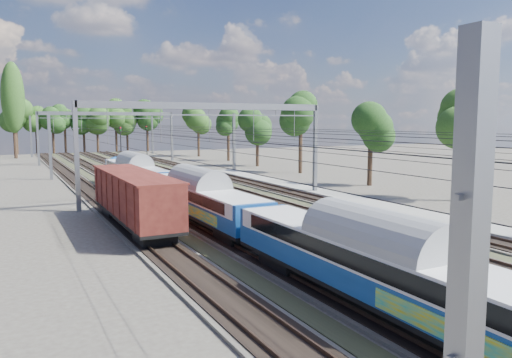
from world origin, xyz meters
name	(u,v)px	position (x,y,z in m)	size (l,w,h in m)	color
ground	(497,311)	(0.00, 0.00, 0.00)	(220.00, 220.00, 0.00)	#47423A
track_bed	(163,183)	(0.00, 45.00, 0.10)	(21.00, 130.00, 0.34)	#47423A
platform	(385,206)	(12.00, 20.00, 0.15)	(3.00, 70.00, 0.30)	gray
catenary	(148,129)	(0.33, 52.69, 6.40)	(25.65, 130.00, 9.00)	slate
tree_belt	(118,117)	(5.13, 94.82, 8.32)	(39.91, 100.64, 12.23)	black
poplar	(13,98)	(-14.50, 98.00, 11.89)	(4.40, 4.40, 19.04)	black
emu_train	(200,192)	(-4.50, 20.56, 2.34)	(2.72, 57.57, 3.97)	black
freight_boxcar	(134,196)	(-9.00, 21.34, 2.27)	(2.99, 14.42, 3.72)	black
worker	(153,174)	(-0.43, 47.88, 0.89)	(0.65, 0.43, 1.79)	black
signal_near	(121,142)	(-0.16, 67.34, 4.12)	(0.47, 0.44, 6.52)	black
signal_far	(147,137)	(11.10, 94.75, 4.04)	(0.45, 0.42, 6.38)	black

